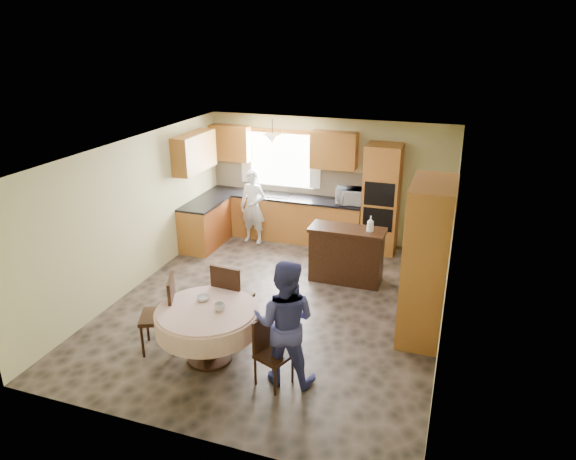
{
  "coord_description": "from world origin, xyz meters",
  "views": [
    {
      "loc": [
        2.48,
        -6.77,
        4.09
      ],
      "look_at": [
        0.07,
        0.3,
        1.17
      ],
      "focal_mm": 32.0,
      "sensor_mm": 36.0,
      "label": 1
    }
  ],
  "objects_px": {
    "person_sink": "(253,207)",
    "chair_right": "(269,348)",
    "chair_back": "(230,295)",
    "oven_tower": "(381,199)",
    "sideboard": "(346,256)",
    "person_dining": "(285,323)",
    "cupboard": "(427,261)",
    "dining_table": "(208,320)",
    "chair_left": "(164,310)"
  },
  "relations": [
    {
      "from": "chair_left",
      "to": "person_dining",
      "type": "xyz_separation_m",
      "value": [
        1.76,
        -0.12,
        0.23
      ]
    },
    {
      "from": "chair_back",
      "to": "cupboard",
      "type": "bearing_deg",
      "value": -157.43
    },
    {
      "from": "dining_table",
      "to": "person_dining",
      "type": "height_order",
      "value": "person_dining"
    },
    {
      "from": "chair_left",
      "to": "chair_right",
      "type": "bearing_deg",
      "value": 58.12
    },
    {
      "from": "chair_back",
      "to": "person_dining",
      "type": "bearing_deg",
      "value": 148.09
    },
    {
      "from": "sideboard",
      "to": "dining_table",
      "type": "distance_m",
      "value": 3.08
    },
    {
      "from": "chair_left",
      "to": "dining_table",
      "type": "bearing_deg",
      "value": 61.82
    },
    {
      "from": "person_sink",
      "to": "person_dining",
      "type": "height_order",
      "value": "person_dining"
    },
    {
      "from": "sideboard",
      "to": "person_sink",
      "type": "height_order",
      "value": "person_sink"
    },
    {
      "from": "dining_table",
      "to": "chair_back",
      "type": "bearing_deg",
      "value": 90.2
    },
    {
      "from": "sideboard",
      "to": "person_dining",
      "type": "height_order",
      "value": "person_dining"
    },
    {
      "from": "dining_table",
      "to": "person_sink",
      "type": "relative_size",
      "value": 0.88
    },
    {
      "from": "cupboard",
      "to": "person_dining",
      "type": "bearing_deg",
      "value": -132.11
    },
    {
      "from": "chair_back",
      "to": "chair_right",
      "type": "bearing_deg",
      "value": 139.99
    },
    {
      "from": "person_dining",
      "to": "sideboard",
      "type": "bearing_deg",
      "value": -98.57
    },
    {
      "from": "sideboard",
      "to": "chair_back",
      "type": "distance_m",
      "value": 2.45
    },
    {
      "from": "person_sink",
      "to": "dining_table",
      "type": "bearing_deg",
      "value": -71.01
    },
    {
      "from": "chair_back",
      "to": "oven_tower",
      "type": "bearing_deg",
      "value": -108.8
    },
    {
      "from": "person_sink",
      "to": "chair_right",
      "type": "bearing_deg",
      "value": -60.32
    },
    {
      "from": "person_sink",
      "to": "person_dining",
      "type": "bearing_deg",
      "value": -57.91
    },
    {
      "from": "oven_tower",
      "to": "chair_left",
      "type": "distance_m",
      "value": 4.85
    },
    {
      "from": "dining_table",
      "to": "oven_tower",
      "type": "bearing_deg",
      "value": 70.92
    },
    {
      "from": "sideboard",
      "to": "chair_right",
      "type": "bearing_deg",
      "value": -95.01
    },
    {
      "from": "person_sink",
      "to": "chair_back",
      "type": "bearing_deg",
      "value": -68.14
    },
    {
      "from": "dining_table",
      "to": "person_sink",
      "type": "xyz_separation_m",
      "value": [
        -1.0,
        3.97,
        0.16
      ]
    },
    {
      "from": "chair_right",
      "to": "chair_left",
      "type": "bearing_deg",
      "value": 103.07
    },
    {
      "from": "cupboard",
      "to": "sideboard",
      "type": "bearing_deg",
      "value": 137.93
    },
    {
      "from": "cupboard",
      "to": "dining_table",
      "type": "xyz_separation_m",
      "value": [
        -2.58,
        -1.59,
        -0.53
      ]
    },
    {
      "from": "sideboard",
      "to": "chair_right",
      "type": "distance_m",
      "value": 3.03
    },
    {
      "from": "chair_right",
      "to": "chair_back",
      "type": "bearing_deg",
      "value": 67.36
    },
    {
      "from": "person_sink",
      "to": "oven_tower",
      "type": "bearing_deg",
      "value": 13.61
    },
    {
      "from": "sideboard",
      "to": "cupboard",
      "type": "bearing_deg",
      "value": -41.94
    },
    {
      "from": "dining_table",
      "to": "person_sink",
      "type": "height_order",
      "value": "person_sink"
    },
    {
      "from": "dining_table",
      "to": "chair_right",
      "type": "relative_size",
      "value": 1.54
    },
    {
      "from": "cupboard",
      "to": "chair_right",
      "type": "distance_m",
      "value": 2.5
    },
    {
      "from": "sideboard",
      "to": "chair_back",
      "type": "xyz_separation_m",
      "value": [
        -1.19,
        -2.14,
        0.14
      ]
    },
    {
      "from": "dining_table",
      "to": "chair_right",
      "type": "distance_m",
      "value": 0.94
    },
    {
      "from": "dining_table",
      "to": "cupboard",
      "type": "bearing_deg",
      "value": 31.66
    },
    {
      "from": "oven_tower",
      "to": "person_sink",
      "type": "relative_size",
      "value": 1.4
    },
    {
      "from": "oven_tower",
      "to": "dining_table",
      "type": "height_order",
      "value": "oven_tower"
    },
    {
      "from": "dining_table",
      "to": "chair_left",
      "type": "distance_m",
      "value": 0.68
    },
    {
      "from": "person_dining",
      "to": "chair_back",
      "type": "bearing_deg",
      "value": -41.98
    },
    {
      "from": "cupboard",
      "to": "person_dining",
      "type": "height_order",
      "value": "cupboard"
    },
    {
      "from": "sideboard",
      "to": "dining_table",
      "type": "bearing_deg",
      "value": -112.56
    },
    {
      "from": "cupboard",
      "to": "person_dining",
      "type": "xyz_separation_m",
      "value": [
        -1.5,
        -1.66,
        -0.31
      ]
    },
    {
      "from": "person_sink",
      "to": "chair_left",
      "type": "bearing_deg",
      "value": -80.46
    },
    {
      "from": "person_sink",
      "to": "person_dining",
      "type": "relative_size",
      "value": 0.93
    },
    {
      "from": "oven_tower",
      "to": "person_dining",
      "type": "bearing_deg",
      "value": -95.52
    },
    {
      "from": "chair_right",
      "to": "person_dining",
      "type": "height_order",
      "value": "person_dining"
    },
    {
      "from": "oven_tower",
      "to": "chair_back",
      "type": "height_order",
      "value": "oven_tower"
    }
  ]
}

